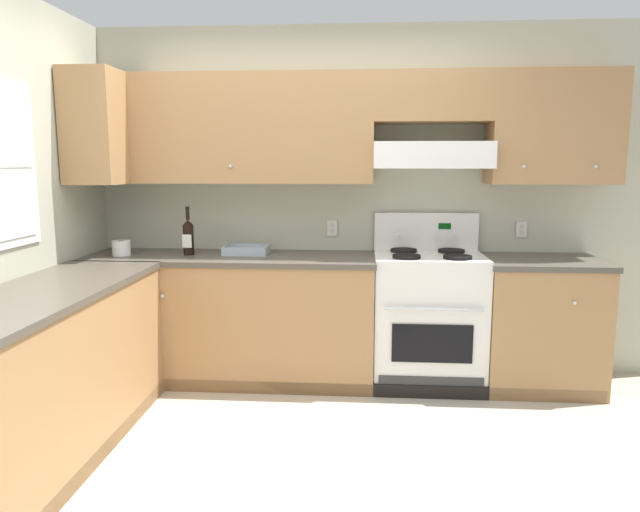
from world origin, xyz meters
TOP-DOWN VIEW (x-y plane):
  - ground_plane at (0.00, 0.00)m, footprint 7.04×7.04m
  - wall_back at (0.40, 1.53)m, footprint 4.68×0.57m
  - counter_back_run at (0.09, 1.24)m, footprint 3.60×0.65m
  - counter_left_run at (-1.24, -0.00)m, footprint 0.63×1.91m
  - stove at (0.89, 1.25)m, footprint 0.76×0.62m
  - wine_bottle at (-0.83, 1.26)m, footprint 0.08×0.08m
  - bowl at (-0.42, 1.33)m, footprint 0.31×0.24m
  - paper_towel_roll at (-1.30, 1.19)m, footprint 0.13×0.13m

SIDE VIEW (x-z plane):
  - ground_plane at x=0.00m, z-range 0.00..0.00m
  - counter_back_run at x=0.09m, z-range 0.00..0.91m
  - counter_left_run at x=-1.24m, z-range 0.00..0.91m
  - stove at x=0.89m, z-range -0.12..1.08m
  - bowl at x=-0.42m, z-range 0.90..0.96m
  - paper_towel_roll at x=-1.30m, z-range 0.91..1.02m
  - wine_bottle at x=-0.83m, z-range 0.87..1.22m
  - wall_back at x=0.40m, z-range 0.20..2.75m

